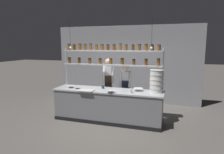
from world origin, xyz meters
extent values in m
plane|color=#5B5651|center=(0.00, 0.00, 0.00)|extent=(40.00, 40.00, 0.00)
cube|color=#939399|center=(0.00, 2.22, 1.46)|extent=(5.54, 0.12, 2.91)
cube|color=gray|center=(0.00, 0.00, 0.44)|extent=(3.08, 0.72, 0.88)
cube|color=#B7BABF|center=(0.00, 0.00, 0.90)|extent=(3.14, 0.76, 0.04)
cube|color=black|center=(0.00, -0.36, 0.05)|extent=(3.08, 0.03, 0.10)
cylinder|color=#B7BABF|center=(-1.49, 0.33, 1.05)|extent=(0.04, 0.04, 2.10)
cylinder|color=#B7BABF|center=(1.49, 0.33, 1.05)|extent=(0.04, 0.04, 2.10)
cube|color=#B7BABF|center=(0.00, 0.33, 1.61)|extent=(2.98, 0.28, 0.04)
cylinder|color=brown|center=(-1.38, 0.33, 1.70)|extent=(0.09, 0.09, 0.16)
cylinder|color=black|center=(-1.38, 0.33, 1.79)|extent=(0.10, 0.10, 0.02)
cylinder|color=#513314|center=(-1.04, 0.33, 1.70)|extent=(0.09, 0.09, 0.16)
cylinder|color=black|center=(-1.04, 0.33, 1.79)|extent=(0.09, 0.09, 0.02)
cylinder|color=brown|center=(-0.68, 0.33, 1.70)|extent=(0.09, 0.09, 0.15)
cylinder|color=black|center=(-0.68, 0.33, 1.78)|extent=(0.10, 0.10, 0.02)
cylinder|color=brown|center=(-0.34, 0.33, 1.70)|extent=(0.10, 0.10, 0.15)
cylinder|color=black|center=(-0.34, 0.33, 1.78)|extent=(0.10, 0.10, 0.02)
cylinder|color=brown|center=(-0.01, 0.33, 1.70)|extent=(0.09, 0.09, 0.15)
cylinder|color=black|center=(-0.01, 0.33, 1.78)|extent=(0.09, 0.09, 0.02)
cylinder|color=brown|center=(0.34, 0.33, 1.71)|extent=(0.10, 0.10, 0.17)
cylinder|color=black|center=(0.34, 0.33, 1.80)|extent=(0.10, 0.10, 0.02)
cylinder|color=brown|center=(0.68, 0.33, 1.70)|extent=(0.09, 0.09, 0.14)
cylinder|color=black|center=(0.68, 0.33, 1.78)|extent=(0.09, 0.09, 0.02)
cylinder|color=brown|center=(1.03, 0.33, 1.71)|extent=(0.09, 0.09, 0.16)
cylinder|color=black|center=(1.03, 0.33, 1.80)|extent=(0.09, 0.09, 0.02)
cylinder|color=brown|center=(1.37, 0.33, 1.71)|extent=(0.09, 0.09, 0.17)
cylinder|color=black|center=(1.37, 0.33, 1.81)|extent=(0.09, 0.09, 0.02)
cube|color=#B7BABF|center=(0.00, 0.33, 2.02)|extent=(2.98, 0.28, 0.04)
cylinder|color=brown|center=(-1.37, 0.33, 2.12)|extent=(0.10, 0.10, 0.17)
cylinder|color=black|center=(-1.37, 0.33, 2.21)|extent=(0.10, 0.10, 0.02)
cylinder|color=#513314|center=(-1.20, 0.33, 2.11)|extent=(0.09, 0.09, 0.15)
cylinder|color=black|center=(-1.20, 0.33, 2.20)|extent=(0.10, 0.10, 0.02)
cylinder|color=brown|center=(-1.00, 0.33, 2.12)|extent=(0.10, 0.10, 0.17)
cylinder|color=black|center=(-1.00, 0.33, 2.22)|extent=(0.10, 0.10, 0.02)
cylinder|color=brown|center=(-0.82, 0.33, 2.12)|extent=(0.09, 0.09, 0.16)
cylinder|color=black|center=(-0.82, 0.33, 2.20)|extent=(0.09, 0.09, 0.02)
cylinder|color=brown|center=(-0.65, 0.33, 2.12)|extent=(0.08, 0.08, 0.18)
cylinder|color=black|center=(-0.65, 0.33, 2.22)|extent=(0.09, 0.09, 0.02)
cylinder|color=brown|center=(-0.45, 0.33, 2.11)|extent=(0.08, 0.08, 0.14)
cylinder|color=black|center=(-0.45, 0.33, 2.19)|extent=(0.08, 0.08, 0.02)
cylinder|color=brown|center=(-0.28, 0.33, 2.11)|extent=(0.09, 0.09, 0.16)
cylinder|color=black|center=(-0.28, 0.33, 2.20)|extent=(0.10, 0.10, 0.02)
cylinder|color=#513314|center=(-0.10, 0.33, 2.11)|extent=(0.09, 0.09, 0.15)
cylinder|color=black|center=(-0.10, 0.33, 2.19)|extent=(0.09, 0.09, 0.02)
cylinder|color=brown|center=(0.09, 0.33, 2.11)|extent=(0.10, 0.10, 0.15)
cylinder|color=black|center=(0.09, 0.33, 2.19)|extent=(0.10, 0.10, 0.02)
cylinder|color=brown|center=(0.28, 0.33, 2.12)|extent=(0.08, 0.08, 0.18)
cylinder|color=black|center=(0.28, 0.33, 2.22)|extent=(0.08, 0.08, 0.02)
cylinder|color=brown|center=(0.45, 0.33, 2.11)|extent=(0.08, 0.08, 0.15)
cylinder|color=black|center=(0.45, 0.33, 2.19)|extent=(0.08, 0.08, 0.02)
cylinder|color=#513314|center=(0.65, 0.33, 2.11)|extent=(0.08, 0.08, 0.14)
cylinder|color=black|center=(0.65, 0.33, 2.19)|extent=(0.09, 0.09, 0.02)
cylinder|color=brown|center=(0.83, 0.33, 2.11)|extent=(0.09, 0.09, 0.16)
cylinder|color=black|center=(0.83, 0.33, 2.20)|extent=(0.10, 0.10, 0.02)
cylinder|color=brown|center=(1.01, 0.33, 2.11)|extent=(0.10, 0.10, 0.16)
cylinder|color=black|center=(1.01, 0.33, 2.20)|extent=(0.10, 0.10, 0.02)
cylinder|color=#513314|center=(1.18, 0.33, 2.11)|extent=(0.09, 0.09, 0.14)
cylinder|color=black|center=(1.18, 0.33, 2.19)|extent=(0.09, 0.09, 0.02)
cylinder|color=brown|center=(1.37, 0.33, 2.11)|extent=(0.09, 0.09, 0.14)
cylinder|color=black|center=(1.37, 0.33, 2.19)|extent=(0.10, 0.10, 0.02)
cylinder|color=black|center=(-0.33, 0.80, 0.42)|extent=(0.11, 0.11, 0.85)
cylinder|color=black|center=(-0.17, 0.84, 0.42)|extent=(0.11, 0.11, 0.85)
cube|color=#473828|center=(-0.25, 0.82, 1.03)|extent=(0.26, 0.22, 0.37)
cube|color=white|center=(-0.25, 0.82, 1.36)|extent=(0.26, 0.23, 0.30)
sphere|color=beige|center=(-0.25, 0.82, 1.65)|extent=(0.22, 0.22, 0.22)
cylinder|color=white|center=(-0.38, 0.73, 1.26)|extent=(0.13, 0.27, 0.56)
cylinder|color=white|center=(-0.09, 0.80, 1.26)|extent=(0.13, 0.27, 0.56)
cylinder|color=black|center=(0.29, 0.70, 0.39)|extent=(0.11, 0.11, 0.77)
cylinder|color=black|center=(0.45, 0.69, 0.39)|extent=(0.11, 0.11, 0.77)
cube|color=#232838|center=(0.37, 0.69, 0.94)|extent=(0.23, 0.18, 0.33)
cube|color=white|center=(0.37, 0.69, 1.24)|extent=(0.23, 0.19, 0.27)
sphere|color=beige|center=(0.37, 0.69, 1.50)|extent=(0.20, 0.20, 0.20)
cylinder|color=white|center=(0.22, 0.64, 1.15)|extent=(0.08, 0.24, 0.51)
cylinder|color=white|center=(0.51, 0.63, 1.15)|extent=(0.08, 0.24, 0.51)
cylinder|color=white|center=(1.35, 0.10, 0.98)|extent=(0.35, 0.35, 0.11)
cylinder|color=silver|center=(1.35, 0.10, 1.04)|extent=(0.37, 0.37, 0.01)
cylinder|color=white|center=(1.35, 0.10, 1.10)|extent=(0.35, 0.35, 0.11)
cylinder|color=silver|center=(1.35, 0.10, 1.16)|extent=(0.37, 0.37, 0.01)
cylinder|color=white|center=(1.35, 0.10, 1.22)|extent=(0.35, 0.35, 0.11)
cylinder|color=silver|center=(1.35, 0.10, 1.28)|extent=(0.37, 0.37, 0.01)
cylinder|color=white|center=(1.35, 0.10, 1.34)|extent=(0.35, 0.35, 0.11)
cylinder|color=silver|center=(1.35, 0.10, 1.41)|extent=(0.37, 0.37, 0.01)
cylinder|color=white|center=(1.35, 0.10, 1.47)|extent=(0.35, 0.35, 0.11)
cylinder|color=silver|center=(1.35, 0.10, 1.53)|extent=(0.37, 0.37, 0.01)
cube|color=silver|center=(-0.52, -0.30, 0.93)|extent=(0.40, 0.26, 0.02)
cylinder|color=silver|center=(0.19, -0.30, 0.93)|extent=(0.11, 0.11, 0.01)
cone|color=silver|center=(0.19, -0.30, 0.95)|extent=(0.24, 0.24, 0.07)
cylinder|color=silver|center=(-0.91, -0.11, 0.93)|extent=(0.07, 0.07, 0.01)
cone|color=silver|center=(-0.91, -0.11, 0.94)|extent=(0.16, 0.16, 0.04)
cylinder|color=silver|center=(-1.15, -0.05, 0.93)|extent=(0.10, 0.10, 0.01)
cone|color=silver|center=(-1.15, -0.05, 0.95)|extent=(0.22, 0.22, 0.06)
cylinder|color=white|center=(0.86, 0.12, 0.93)|extent=(0.13, 0.13, 0.01)
cone|color=white|center=(0.86, 0.12, 0.96)|extent=(0.28, 0.28, 0.08)
cylinder|color=silver|center=(0.72, -0.19, 0.97)|extent=(0.07, 0.07, 0.11)
cylinder|color=#334C70|center=(-0.19, 0.12, 0.97)|extent=(0.08, 0.08, 0.11)
cylinder|color=black|center=(-1.15, 0.00, 2.48)|extent=(0.01, 0.01, 0.76)
sphere|color=#F9E5B2|center=(-1.15, 0.00, 2.11)|extent=(0.07, 0.07, 0.07)
cylinder|color=black|center=(1.20, 0.00, 2.48)|extent=(0.01, 0.01, 0.76)
sphere|color=#F9E5B2|center=(1.20, 0.00, 2.11)|extent=(0.07, 0.07, 0.07)
camera|label=1|loc=(1.77, -5.28, 2.18)|focal=32.00mm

